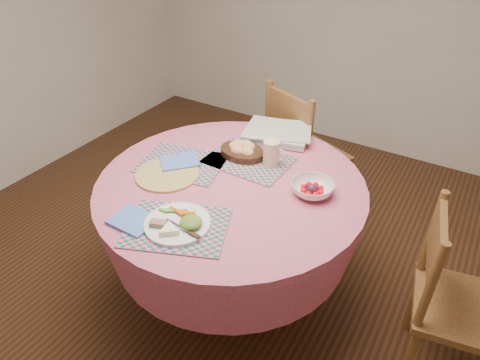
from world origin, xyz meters
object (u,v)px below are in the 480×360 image
object	(u,v)px
fruit_bowl	(312,189)
chair_back	(301,152)
dining_table	(231,215)
wicker_trivet	(167,174)
latte_mug	(272,153)
bread_bowl	(242,149)
dinner_plate	(178,223)
chair_right	(451,298)

from	to	relation	value
fruit_bowl	chair_back	bearing A→B (deg)	116.34
dining_table	wicker_trivet	size ratio (longest dim) A/B	4.13
latte_mug	bread_bowl	bearing A→B (deg)	-178.26
chair_back	dinner_plate	world-z (taller)	chair_back
chair_back	wicker_trivet	distance (m)	1.01
chair_back	wicker_trivet	bearing A→B (deg)	95.83
dining_table	fruit_bowl	distance (m)	0.43
chair_right	wicker_trivet	distance (m)	1.35
dinner_plate	fruit_bowl	size ratio (longest dim) A/B	1.17
bread_bowl	fruit_bowl	distance (m)	0.44
dining_table	fruit_bowl	xyz separation A→B (m)	(0.35, 0.11, 0.22)
chair_back	fruit_bowl	xyz separation A→B (m)	(0.36, -0.72, 0.29)
chair_right	dinner_plate	size ratio (longest dim) A/B	3.24
fruit_bowl	latte_mug	bearing A→B (deg)	155.34
chair_right	dinner_plate	xyz separation A→B (m)	(-1.01, -0.50, 0.33)
wicker_trivet	bread_bowl	size ratio (longest dim) A/B	1.30
wicker_trivet	dinner_plate	world-z (taller)	dinner_plate
chair_back	dining_table	bearing A→B (deg)	112.85
latte_mug	fruit_bowl	world-z (taller)	latte_mug
chair_back	fruit_bowl	bearing A→B (deg)	138.97
dinner_plate	dining_table	bearing A→B (deg)	88.73
dining_table	fruit_bowl	bearing A→B (deg)	17.24
chair_back	latte_mug	distance (m)	0.69
dining_table	latte_mug	bearing A→B (deg)	69.20
latte_mug	chair_back	bearing A→B (deg)	98.66
dinner_plate	latte_mug	size ratio (longest dim) A/B	2.16
wicker_trivet	dinner_plate	bearing A→B (deg)	-44.40
chair_right	fruit_bowl	xyz separation A→B (m)	(-0.65, -0.02, 0.33)
bread_bowl	latte_mug	world-z (taller)	latte_mug
wicker_trivet	latte_mug	world-z (taller)	latte_mug
chair_back	wicker_trivet	xyz separation A→B (m)	(-0.28, -0.93, 0.27)
chair_right	dining_table	bearing A→B (deg)	87.23
dining_table	wicker_trivet	bearing A→B (deg)	-159.83
dining_table	bread_bowl	size ratio (longest dim) A/B	5.39
dinner_plate	bread_bowl	distance (m)	0.61
latte_mug	wicker_trivet	bearing A→B (deg)	-137.98
dinner_plate	bread_bowl	size ratio (longest dim) A/B	1.15
chair_right	chair_back	bearing A→B (deg)	45.21
dining_table	bread_bowl	bearing A→B (deg)	108.26
dinner_plate	bread_bowl	world-z (taller)	bread_bowl
chair_right	chair_back	distance (m)	1.23
dinner_plate	bread_bowl	xyz separation A→B (m)	(-0.07, 0.60, 0.02)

